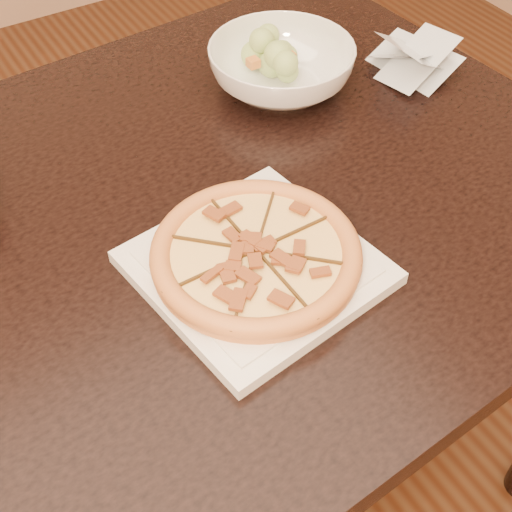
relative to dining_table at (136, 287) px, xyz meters
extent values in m
cube|color=#422918|center=(0.07, 0.05, -0.66)|extent=(4.00, 4.00, 0.02)
cube|color=black|center=(0.00, 0.00, 0.08)|extent=(1.47, 1.01, 0.04)
cylinder|color=black|center=(0.62, 0.37, -0.29)|extent=(0.07, 0.07, 0.71)
cube|color=silver|center=(0.11, -0.14, 0.11)|extent=(0.30, 0.30, 0.02)
cube|color=silver|center=(0.11, -0.14, 0.12)|extent=(0.25, 0.25, 0.00)
cylinder|color=#C67244|center=(0.11, -0.14, 0.13)|extent=(0.26, 0.26, 0.01)
torus|color=#C67244|center=(0.11, -0.14, 0.14)|extent=(0.26, 0.26, 0.03)
cylinder|color=#DDB572|center=(0.11, -0.14, 0.14)|extent=(0.21, 0.21, 0.01)
cube|color=#36220C|center=(0.11, -0.14, 0.14)|extent=(0.01, 0.26, 0.01)
cube|color=#36220C|center=(0.11, -0.14, 0.14)|extent=(0.19, 0.18, 0.01)
cube|color=#36220C|center=(0.11, -0.14, 0.14)|extent=(0.26, 0.01, 0.01)
cube|color=#36220C|center=(0.11, -0.14, 0.14)|extent=(0.18, 0.19, 0.01)
cube|color=brown|center=(0.13, -0.14, 0.14)|extent=(0.02, 0.01, 0.00)
cube|color=brown|center=(0.15, -0.13, 0.14)|extent=(0.03, 0.02, 0.00)
cube|color=brown|center=(0.17, -0.11, 0.14)|extent=(0.03, 0.02, 0.00)
cube|color=brown|center=(0.13, -0.13, 0.14)|extent=(0.03, 0.03, 0.00)
cube|color=brown|center=(0.14, -0.10, 0.14)|extent=(0.02, 0.03, 0.00)
cube|color=brown|center=(0.14, -0.07, 0.14)|extent=(0.02, 0.03, 0.00)
cube|color=brown|center=(0.11, -0.11, 0.14)|extent=(0.02, 0.03, 0.00)
cube|color=brown|center=(0.10, -0.09, 0.14)|extent=(0.02, 0.03, 0.00)
cube|color=brown|center=(0.08, -0.07, 0.14)|extent=(0.02, 0.03, 0.00)
cube|color=brown|center=(0.09, -0.11, 0.14)|extent=(0.03, 0.03, 0.00)
cube|color=brown|center=(0.06, -0.10, 0.14)|extent=(0.03, 0.03, 0.00)
cube|color=brown|center=(0.09, -0.13, 0.14)|extent=(0.03, 0.02, 0.00)
cube|color=brown|center=(0.07, -0.13, 0.14)|extent=(0.03, 0.02, 0.00)
cube|color=brown|center=(0.04, -0.14, 0.14)|extent=(0.02, 0.01, 0.00)
cube|color=brown|center=(0.08, -0.15, 0.14)|extent=(0.03, 0.02, 0.00)
cube|color=brown|center=(0.06, -0.17, 0.14)|extent=(0.03, 0.02, 0.00)
cube|color=brown|center=(0.05, -0.20, 0.14)|extent=(0.03, 0.03, 0.00)
cube|color=brown|center=(0.09, -0.17, 0.14)|extent=(0.02, 0.03, 0.00)
cube|color=brown|center=(0.09, -0.20, 0.14)|extent=(0.02, 0.03, 0.00)
cube|color=brown|center=(0.11, -0.16, 0.14)|extent=(0.02, 0.03, 0.00)
cube|color=brown|center=(0.12, -0.19, 0.14)|extent=(0.02, 0.03, 0.00)
cube|color=brown|center=(0.14, -0.21, 0.14)|extent=(0.02, 0.03, 0.00)
cube|color=brown|center=(0.13, -0.17, 0.14)|extent=(0.03, 0.03, 0.00)
cube|color=brown|center=(0.15, -0.18, 0.14)|extent=(0.03, 0.03, 0.00)
cube|color=brown|center=(0.18, -0.18, 0.14)|extent=(0.03, 0.02, 0.00)
cube|color=brown|center=(0.15, -0.15, 0.14)|extent=(0.03, 0.02, 0.00)
imported|color=white|center=(0.36, 0.19, 0.14)|extent=(0.27, 0.27, 0.07)
sphere|color=#A1C064|center=(0.36, 0.19, 0.19)|extent=(0.04, 0.04, 0.04)
sphere|color=#A1C064|center=(0.38, 0.20, 0.19)|extent=(0.04, 0.04, 0.04)
sphere|color=#A1C064|center=(0.38, 0.23, 0.19)|extent=(0.04, 0.04, 0.04)
sphere|color=#A1C064|center=(0.36, 0.20, 0.19)|extent=(0.04, 0.04, 0.04)
sphere|color=#A1C064|center=(0.34, 0.21, 0.19)|extent=(0.04, 0.04, 0.04)
sphere|color=#A1C064|center=(0.36, 0.19, 0.19)|extent=(0.04, 0.04, 0.04)
sphere|color=#A1C064|center=(0.34, 0.18, 0.19)|extent=(0.04, 0.04, 0.04)
sphere|color=#A1C064|center=(0.33, 0.15, 0.19)|extent=(0.04, 0.04, 0.04)
sphere|color=#A1C064|center=(0.36, 0.17, 0.19)|extent=(0.04, 0.04, 0.04)
sphere|color=#A1C064|center=(0.38, 0.15, 0.19)|extent=(0.04, 0.04, 0.04)
sphere|color=#A1C064|center=(0.37, 0.18, 0.19)|extent=(0.04, 0.04, 0.04)
cube|color=#C77028|center=(0.39, 0.21, 0.18)|extent=(0.02, 0.02, 0.01)
cube|color=#C77028|center=(0.34, 0.16, 0.18)|extent=(0.02, 0.02, 0.01)
camera|label=1|loc=(-0.20, -0.65, 0.77)|focal=50.00mm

